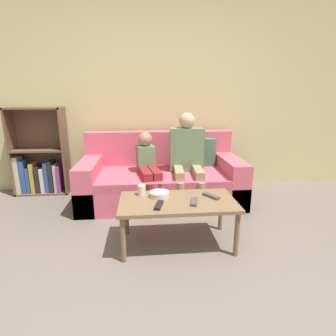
{
  "coord_description": "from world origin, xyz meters",
  "views": [
    {
      "loc": [
        -0.11,
        -1.33,
        1.26
      ],
      "look_at": [
        0.13,
        1.24,
        0.56
      ],
      "focal_mm": 28.0,
      "sensor_mm": 36.0,
      "label": 1
    }
  ],
  "objects": [
    {
      "name": "ground_plane",
      "position": [
        0.0,
        0.0,
        0.0
      ],
      "size": [
        22.0,
        22.0,
        0.0
      ],
      "primitive_type": "plane",
      "color": "#70665B"
    },
    {
      "name": "wall_back",
      "position": [
        0.0,
        2.37,
        1.3
      ],
      "size": [
        12.0,
        0.06,
        2.6
      ],
      "color": "beige",
      "rests_on": "ground_plane"
    },
    {
      "name": "couch",
      "position": [
        0.1,
        1.81,
        0.27
      ],
      "size": [
        1.93,
        0.95,
        0.82
      ],
      "color": "#DB5B70",
      "rests_on": "ground_plane"
    },
    {
      "name": "bookshelf",
      "position": [
        -1.5,
        2.21,
        0.42
      ],
      "size": [
        0.68,
        0.28,
        1.14
      ],
      "color": "brown",
      "rests_on": "ground_plane"
    },
    {
      "name": "coffee_table",
      "position": [
        0.16,
        0.73,
        0.37
      ],
      "size": [
        0.99,
        0.53,
        0.41
      ],
      "color": "brown",
      "rests_on": "ground_plane"
    },
    {
      "name": "person_adult",
      "position": [
        0.4,
        1.71,
        0.61
      ],
      "size": [
        0.42,
        0.67,
        1.08
      ],
      "rotation": [
        0.0,
        0.0,
        -0.06
      ],
      "color": "#9E8966",
      "rests_on": "ground_plane"
    },
    {
      "name": "person_child",
      "position": [
        -0.07,
        1.65,
        0.48
      ],
      "size": [
        0.31,
        0.67,
        0.86
      ],
      "rotation": [
        0.0,
        0.0,
        0.18
      ],
      "color": "maroon",
      "rests_on": "ground_plane"
    },
    {
      "name": "cup_near",
      "position": [
        -0.14,
        0.89,
        0.46
      ],
      "size": [
        0.07,
        0.07,
        0.09
      ],
      "color": "silver",
      "rests_on": "coffee_table"
    },
    {
      "name": "tv_remote_0",
      "position": [
        0.29,
        0.66,
        0.42
      ],
      "size": [
        0.09,
        0.18,
        0.02
      ],
      "rotation": [
        0.0,
        0.0,
        -0.25
      ],
      "color": "#47474C",
      "rests_on": "coffee_table"
    },
    {
      "name": "tv_remote_1",
      "position": [
        0.46,
        0.77,
        0.42
      ],
      "size": [
        0.13,
        0.17,
        0.02
      ],
      "rotation": [
        0.0,
        0.0,
        0.59
      ],
      "color": "#47474C",
      "rests_on": "coffee_table"
    },
    {
      "name": "tv_remote_2",
      "position": [
        -0.01,
        0.62,
        0.42
      ],
      "size": [
        0.09,
        0.18,
        0.02
      ],
      "rotation": [
        0.0,
        0.0,
        -0.26
      ],
      "color": "black",
      "rests_on": "coffee_table"
    },
    {
      "name": "snack_bowl",
      "position": [
        0.01,
        0.83,
        0.43
      ],
      "size": [
        0.17,
        0.17,
        0.05
      ],
      "color": "beige",
      "rests_on": "coffee_table"
    }
  ]
}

